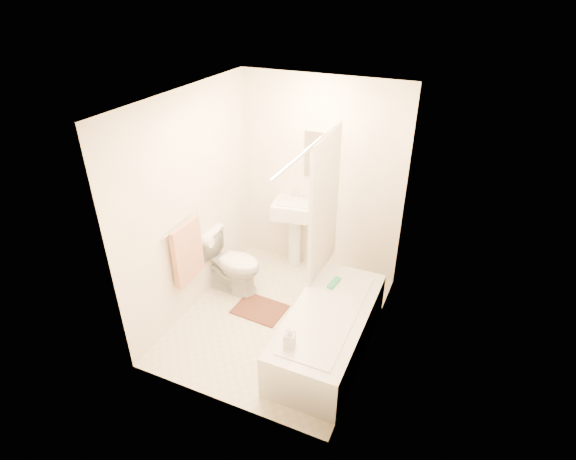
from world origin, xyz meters
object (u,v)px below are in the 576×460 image
at_px(bathtub, 328,331).
at_px(bath_mat, 260,309).
at_px(soap_bottle, 289,337).
at_px(toilet, 231,262).
at_px(sink, 294,231).

relative_size(bathtub, bath_mat, 2.98).
bearing_deg(soap_bottle, bath_mat, 131.59).
bearing_deg(soap_bottle, toilet, 138.96).
distance_m(bath_mat, soap_bottle, 1.24).
bearing_deg(bath_mat, bathtub, -15.50).
relative_size(sink, soap_bottle, 4.68).
distance_m(bathtub, soap_bottle, 0.69).
bearing_deg(toilet, sink, -29.55).
xyz_separation_m(sink, bathtub, (0.91, -1.26, -0.26)).
height_order(toilet, bath_mat, toilet).
relative_size(toilet, bathtub, 0.46).
distance_m(toilet, soap_bottle, 1.63).
xyz_separation_m(bath_mat, soap_bottle, (0.73, -0.82, 0.56)).
xyz_separation_m(toilet, bath_mat, (0.49, -0.24, -0.36)).
distance_m(toilet, bath_mat, 0.65).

